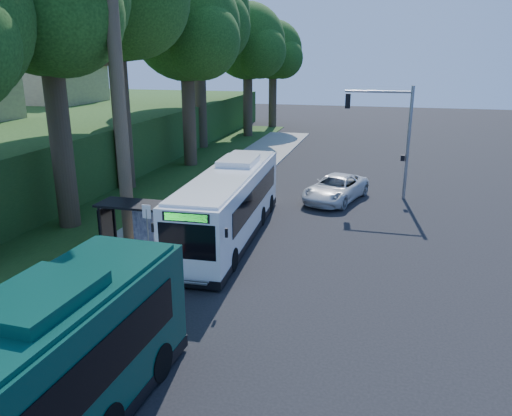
# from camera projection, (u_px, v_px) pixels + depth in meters

# --- Properties ---
(ground) EXTENTS (140.00, 140.00, 0.00)m
(ground) POSITION_uv_depth(u_px,v_px,m) (303.00, 248.00, 23.57)
(ground) COLOR black
(ground) RESTS_ON ground
(sidewalk) EXTENTS (4.50, 70.00, 0.12)m
(sidewalk) POSITION_uv_depth(u_px,v_px,m) (161.00, 233.00, 25.30)
(sidewalk) COLOR gray
(sidewalk) RESTS_ON ground
(red_curb) EXTENTS (0.25, 30.00, 0.13)m
(red_curb) POSITION_uv_depth(u_px,v_px,m) (170.00, 269.00, 21.05)
(red_curb) COLOR maroon
(red_curb) RESTS_ON ground
(grass_verge) EXTENTS (8.00, 70.00, 0.06)m
(grass_verge) POSITION_uv_depth(u_px,v_px,m) (111.00, 200.00, 31.30)
(grass_verge) COLOR #234719
(grass_verge) RESTS_ON ground
(bus_shelter) EXTENTS (3.20, 1.51, 2.55)m
(bus_shelter) POSITION_uv_depth(u_px,v_px,m) (132.00, 218.00, 22.13)
(bus_shelter) COLOR black
(bus_shelter) RESTS_ON ground
(stop_sign_pole) EXTENTS (0.35, 0.06, 3.17)m
(stop_sign_pole) POSITION_uv_depth(u_px,v_px,m) (148.00, 231.00, 19.62)
(stop_sign_pole) COLOR gray
(stop_sign_pole) RESTS_ON ground
(traffic_signal_pole) EXTENTS (4.10, 0.30, 7.00)m
(traffic_signal_pole) POSITION_uv_depth(u_px,v_px,m) (392.00, 128.00, 30.62)
(traffic_signal_pole) COLOR gray
(traffic_signal_pole) RESTS_ON ground
(hillside_backdrop) EXTENTS (24.00, 60.00, 8.80)m
(hillside_backdrop) POSITION_uv_depth(u_px,v_px,m) (31.00, 131.00, 43.12)
(hillside_backdrop) COLOR #234719
(hillside_backdrop) RESTS_ON ground
(tree_0) EXTENTS (8.40, 8.00, 15.70)m
(tree_0) POSITION_uv_depth(u_px,v_px,m) (46.00, 0.00, 23.23)
(tree_0) COLOR #382B1E
(tree_0) RESTS_ON ground
(tree_2) EXTENTS (8.82, 8.40, 15.12)m
(tree_2) POSITION_uv_depth(u_px,v_px,m) (187.00, 31.00, 38.13)
(tree_2) COLOR #382B1E
(tree_2) RESTS_ON ground
(tree_3) EXTENTS (10.08, 9.60, 17.28)m
(tree_3) POSITION_uv_depth(u_px,v_px,m) (199.00, 18.00, 45.56)
(tree_3) COLOR #382B1E
(tree_3) RESTS_ON ground
(tree_4) EXTENTS (8.40, 8.00, 14.14)m
(tree_4) POSITION_uv_depth(u_px,v_px,m) (248.00, 45.00, 53.03)
(tree_4) COLOR #382B1E
(tree_4) RESTS_ON ground
(tree_5) EXTENTS (7.35, 7.00, 12.86)m
(tree_5) POSITION_uv_depth(u_px,v_px,m) (274.00, 53.00, 60.43)
(tree_5) COLOR #382B1E
(tree_5) RESTS_ON ground
(white_bus) EXTENTS (3.10, 12.27, 3.63)m
(white_bus) POSITION_uv_depth(u_px,v_px,m) (230.00, 202.00, 24.57)
(white_bus) COLOR white
(white_bus) RESTS_ON ground
(pickup) EXTENTS (4.14, 6.19, 1.58)m
(pickup) POSITION_uv_depth(u_px,v_px,m) (336.00, 188.00, 31.02)
(pickup) COLOR silver
(pickup) RESTS_ON ground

